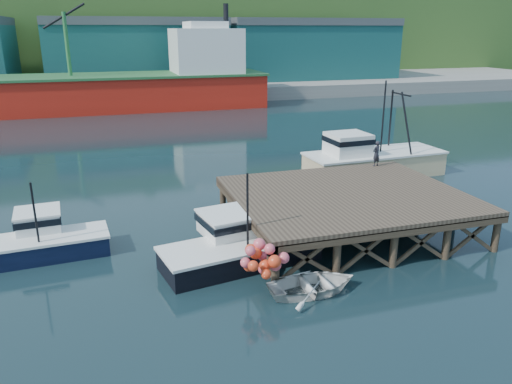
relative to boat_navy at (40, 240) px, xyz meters
name	(u,v)px	position (x,y,z in m)	size (l,w,h in m)	color
ground	(249,242)	(10.01, -1.48, -0.79)	(300.00, 300.00, 0.00)	black
wharf	(349,197)	(15.51, -1.66, 1.15)	(12.00, 10.00, 2.62)	brown
far_quay	(137,85)	(10.01, 68.52, 0.21)	(160.00, 40.00, 2.00)	gray
warehouse_mid	(137,54)	(10.01, 63.52, 5.71)	(28.00, 16.00, 9.00)	#18504E
warehouse_right	(305,52)	(40.01, 63.52, 5.71)	(30.00, 16.00, 9.00)	#18504E
cargo_ship	(84,86)	(1.55, 46.52, 2.52)	(55.50, 10.00, 13.75)	red
hillside	(123,26)	(10.01, 98.52, 10.21)	(220.00, 50.00, 22.00)	#2D511E
boat_navy	(40,240)	(0.00, 0.00, 0.00)	(6.44, 3.62, 3.93)	black
boat_black	(238,245)	(8.89, -3.51, 0.05)	(7.76, 6.45, 4.58)	black
trawler	(372,157)	(22.17, 7.52, 0.64)	(10.54, 4.20, 6.95)	beige
dinghy	(313,284)	(11.08, -7.28, -0.40)	(2.69, 3.77, 0.78)	silver
dockworker	(376,154)	(19.75, 2.92, 2.14)	(0.58, 0.38, 1.60)	black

